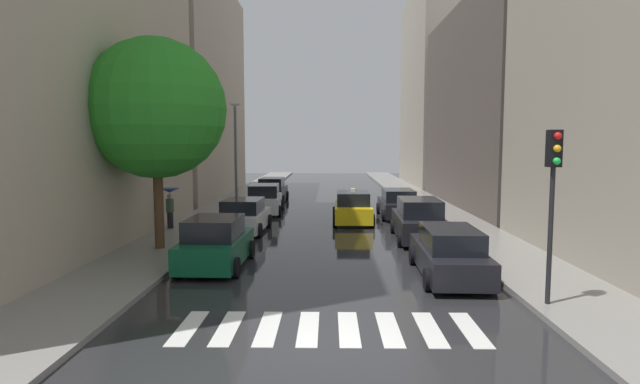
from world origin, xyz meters
TOP-DOWN VIEW (x-y plane):
  - ground_plane at (0.00, 24.00)m, footprint 28.00×72.00m
  - sidewalk_left at (-6.50, 24.00)m, footprint 3.00×72.00m
  - sidewalk_right at (6.50, 24.00)m, footprint 3.00×72.00m
  - crosswalk_stripes at (0.00, 1.03)m, footprint 6.75×2.20m
  - building_left_mid at (-11.00, 29.87)m, footprint 6.00×17.96m
  - building_right_mid at (11.00, 23.30)m, footprint 6.00×18.24m
  - building_right_far at (11.00, 40.81)m, footprint 6.00×14.38m
  - parked_car_left_nearest at (-3.76, 6.64)m, footprint 2.14×4.13m
  - parked_car_left_second at (-3.94, 13.38)m, footprint 2.23×4.28m
  - parked_car_left_third at (-3.79, 19.79)m, footprint 2.25×4.60m
  - parked_car_left_fourth at (-3.96, 25.52)m, footprint 2.05×4.30m
  - parked_car_right_nearest at (3.71, 5.51)m, footprint 2.09×4.82m
  - parked_car_right_second at (3.83, 11.58)m, footprint 2.20×4.82m
  - parked_car_right_third at (3.84, 18.24)m, footprint 2.06×4.53m
  - taxi_midroad at (1.24, 16.35)m, footprint 2.10×4.43m
  - pedestrian_foreground at (-7.43, 13.57)m, footprint 0.92×0.92m
  - street_tree_left at (-6.43, 9.06)m, footprint 5.22×5.22m
  - traffic_light_right_corner at (5.45, 2.44)m, footprint 0.30×0.42m
  - lamp_post_left at (-5.55, 20.39)m, footprint 0.60×0.28m

SIDE VIEW (x-z plane):
  - ground_plane at x=0.00m, z-range -0.04..0.00m
  - crosswalk_stripes at x=0.00m, z-range 0.00..0.01m
  - sidewalk_left at x=-6.50m, z-range 0.00..0.15m
  - sidewalk_right at x=6.50m, z-range 0.00..0.15m
  - parked_car_right_nearest at x=3.71m, z-range -0.04..1.52m
  - parked_car_left_second at x=-3.94m, z-range -0.05..1.52m
  - parked_car_right_third at x=3.84m, z-range -0.05..1.54m
  - taxi_midroad at x=1.24m, z-range -0.14..1.67m
  - parked_car_left_nearest at x=-3.76m, z-range -0.06..1.64m
  - parked_car_left_fourth at x=-3.96m, z-range -0.06..1.66m
  - parked_car_left_third at x=-3.79m, z-range -0.06..1.66m
  - parked_car_right_second at x=3.83m, z-range -0.06..1.73m
  - pedestrian_foreground at x=-7.43m, z-range 0.54..2.42m
  - traffic_light_right_corner at x=5.45m, z-range 1.14..5.44m
  - lamp_post_left at x=-5.55m, z-range 0.67..7.07m
  - street_tree_left at x=-6.43m, z-range 1.47..9.33m
  - building_right_mid at x=11.00m, z-range 0.00..12.75m
  - building_left_mid at x=-11.00m, z-range 0.00..16.56m
  - building_right_far at x=11.00m, z-range 0.00..18.60m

